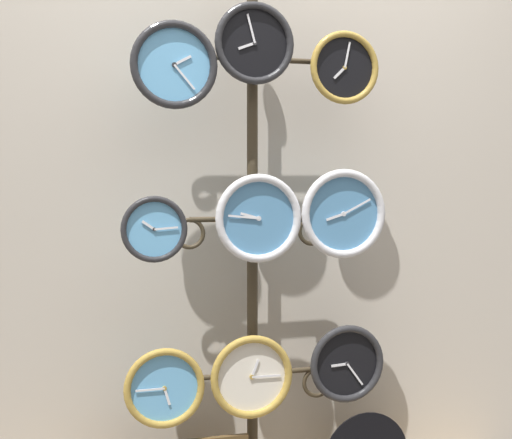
{
  "coord_description": "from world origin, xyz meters",
  "views": [
    {
      "loc": [
        -0.7,
        -2.12,
        1.31
      ],
      "look_at": [
        0.0,
        0.36,
        1.15
      ],
      "focal_mm": 50.0,
      "sensor_mm": 36.0,
      "label": 1
    }
  ],
  "objects_px": {
    "clock_top_center": "(254,43)",
    "clock_bottom_left": "(164,388)",
    "clock_bottom_right": "(347,363)",
    "clock_middle_left": "(154,229)",
    "clock_middle_center": "(258,218)",
    "clock_middle_right": "(343,214)",
    "clock_bottom_center": "(251,377)",
    "clock_top_left": "(174,65)",
    "display_stand": "(252,351)",
    "clock_top_right": "(344,68)"
  },
  "relations": [
    {
      "from": "clock_top_right",
      "to": "clock_middle_left",
      "type": "height_order",
      "value": "clock_top_right"
    },
    {
      "from": "clock_middle_center",
      "to": "clock_bottom_right",
      "type": "distance_m",
      "value": 0.66
    },
    {
      "from": "clock_bottom_center",
      "to": "clock_middle_center",
      "type": "bearing_deg",
      "value": 10.12
    },
    {
      "from": "clock_top_right",
      "to": "clock_bottom_right",
      "type": "relative_size",
      "value": 0.91
    },
    {
      "from": "display_stand",
      "to": "clock_top_center",
      "type": "relative_size",
      "value": 7.05
    },
    {
      "from": "display_stand",
      "to": "clock_top_left",
      "type": "relative_size",
      "value": 6.76
    },
    {
      "from": "clock_top_center",
      "to": "clock_top_right",
      "type": "height_order",
      "value": "clock_top_center"
    },
    {
      "from": "clock_middle_center",
      "to": "clock_bottom_right",
      "type": "height_order",
      "value": "clock_middle_center"
    },
    {
      "from": "clock_middle_right",
      "to": "clock_bottom_center",
      "type": "bearing_deg",
      "value": 178.85
    },
    {
      "from": "display_stand",
      "to": "clock_bottom_right",
      "type": "distance_m",
      "value": 0.36
    },
    {
      "from": "clock_top_right",
      "to": "clock_top_left",
      "type": "bearing_deg",
      "value": -178.71
    },
    {
      "from": "display_stand",
      "to": "clock_middle_center",
      "type": "relative_size",
      "value": 6.43
    },
    {
      "from": "display_stand",
      "to": "clock_middle_center",
      "type": "bearing_deg",
      "value": -93.58
    },
    {
      "from": "clock_middle_right",
      "to": "clock_top_center",
      "type": "bearing_deg",
      "value": 175.45
    },
    {
      "from": "clock_middle_left",
      "to": "clock_top_right",
      "type": "bearing_deg",
      "value": 1.35
    },
    {
      "from": "clock_top_right",
      "to": "clock_bottom_center",
      "type": "relative_size",
      "value": 0.88
    },
    {
      "from": "clock_top_left",
      "to": "clock_middle_right",
      "type": "xyz_separation_m",
      "value": [
        0.62,
        -0.02,
        -0.52
      ]
    },
    {
      "from": "clock_top_left",
      "to": "clock_middle_center",
      "type": "bearing_deg",
      "value": -1.65
    },
    {
      "from": "clock_middle_center",
      "to": "clock_middle_right",
      "type": "relative_size",
      "value": 0.97
    },
    {
      "from": "clock_middle_right",
      "to": "clock_bottom_center",
      "type": "distance_m",
      "value": 0.68
    },
    {
      "from": "clock_bottom_left",
      "to": "clock_bottom_right",
      "type": "height_order",
      "value": "clock_bottom_right"
    },
    {
      "from": "clock_top_left",
      "to": "clock_middle_left",
      "type": "relative_size",
      "value": 1.31
    },
    {
      "from": "clock_bottom_center",
      "to": "clock_bottom_right",
      "type": "distance_m",
      "value": 0.38
    },
    {
      "from": "clock_top_center",
      "to": "clock_top_right",
      "type": "bearing_deg",
      "value": 1.36
    },
    {
      "from": "clock_middle_center",
      "to": "clock_bottom_center",
      "type": "height_order",
      "value": "clock_middle_center"
    },
    {
      "from": "clock_top_left",
      "to": "clock_top_right",
      "type": "distance_m",
      "value": 0.63
    },
    {
      "from": "clock_middle_left",
      "to": "clock_bottom_right",
      "type": "bearing_deg",
      "value": 1.09
    },
    {
      "from": "clock_top_left",
      "to": "clock_middle_right",
      "type": "relative_size",
      "value": 0.92
    },
    {
      "from": "clock_bottom_left",
      "to": "clock_bottom_right",
      "type": "xyz_separation_m",
      "value": [
        0.69,
        0.03,
        0.03
      ]
    },
    {
      "from": "display_stand",
      "to": "clock_middle_left",
      "type": "bearing_deg",
      "value": -165.53
    },
    {
      "from": "clock_top_center",
      "to": "clock_middle_left",
      "type": "relative_size",
      "value": 1.26
    },
    {
      "from": "clock_middle_center",
      "to": "clock_bottom_right",
      "type": "xyz_separation_m",
      "value": [
        0.35,
        0.02,
        -0.56
      ]
    },
    {
      "from": "clock_top_left",
      "to": "display_stand",
      "type": "bearing_deg",
      "value": 17.36
    },
    {
      "from": "clock_top_left",
      "to": "clock_top_center",
      "type": "height_order",
      "value": "clock_top_center"
    },
    {
      "from": "clock_top_center",
      "to": "clock_bottom_right",
      "type": "distance_m",
      "value": 1.23
    },
    {
      "from": "clock_bottom_center",
      "to": "clock_bottom_right",
      "type": "height_order",
      "value": "clock_bottom_right"
    },
    {
      "from": "clock_top_left",
      "to": "clock_top_right",
      "type": "xyz_separation_m",
      "value": [
        0.63,
        0.01,
        0.02
      ]
    },
    {
      "from": "clock_bottom_right",
      "to": "clock_middle_left",
      "type": "bearing_deg",
      "value": -178.91
    },
    {
      "from": "clock_top_right",
      "to": "clock_middle_right",
      "type": "xyz_separation_m",
      "value": [
        -0.01,
        -0.03,
        -0.53
      ]
    },
    {
      "from": "display_stand",
      "to": "clock_bottom_right",
      "type": "bearing_deg",
      "value": -13.57
    },
    {
      "from": "clock_middle_right",
      "to": "clock_bottom_left",
      "type": "height_order",
      "value": "clock_middle_right"
    },
    {
      "from": "clock_middle_left",
      "to": "clock_bottom_center",
      "type": "relative_size",
      "value": 0.76
    },
    {
      "from": "clock_middle_right",
      "to": "clock_bottom_right",
      "type": "bearing_deg",
      "value": 45.13
    },
    {
      "from": "display_stand",
      "to": "clock_middle_right",
      "type": "bearing_deg",
      "value": -20.14
    },
    {
      "from": "clock_bottom_left",
      "to": "clock_middle_center",
      "type": "bearing_deg",
      "value": 1.2
    },
    {
      "from": "clock_middle_left",
      "to": "clock_middle_right",
      "type": "bearing_deg",
      "value": -1.49
    },
    {
      "from": "clock_top_center",
      "to": "clock_bottom_left",
      "type": "bearing_deg",
      "value": -176.23
    },
    {
      "from": "clock_bottom_right",
      "to": "clock_top_right",
      "type": "bearing_deg",
      "value": 171.36
    },
    {
      "from": "display_stand",
      "to": "clock_bottom_center",
      "type": "xyz_separation_m",
      "value": [
        -0.03,
        -0.11,
        -0.06
      ]
    },
    {
      "from": "clock_top_left",
      "to": "clock_top_center",
      "type": "relative_size",
      "value": 1.04
    }
  ]
}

